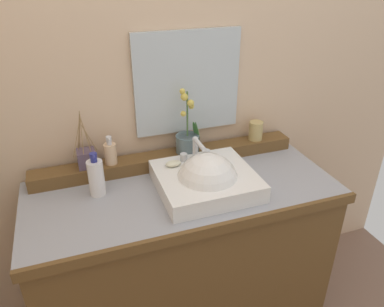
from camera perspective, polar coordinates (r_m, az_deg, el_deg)
wall_back at (r=1.78m, az=-5.59°, el=13.94°), size 2.94×0.20×2.61m
vanity_cabinet at (r=1.88m, az=-1.19°, el=-16.17°), size 1.35×0.58×0.85m
back_ledge at (r=1.78m, az=-3.58°, el=-0.83°), size 1.27×0.10×0.06m
sink_basin at (r=1.59m, az=2.28°, el=-4.44°), size 0.41×0.38×0.29m
soap_bar at (r=1.63m, az=-2.90°, el=-1.55°), size 0.07×0.04×0.02m
potted_plant at (r=1.75m, az=-0.67°, el=2.29°), size 0.12×0.11×0.31m
soap_dispenser at (r=1.69m, az=-12.49°, el=0.11°), size 0.06×0.06×0.13m
tumbler_cup at (r=1.91m, az=9.80°, el=3.49°), size 0.07×0.07×0.10m
reed_diffuser at (r=1.70m, az=-15.97°, el=-0.64°), size 0.11×0.10×0.26m
lotion_bottle at (r=1.58m, az=-14.55°, el=-3.54°), size 0.07×0.07×0.20m
mirror at (r=1.73m, az=-0.67°, el=10.86°), size 0.50×0.02×0.47m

